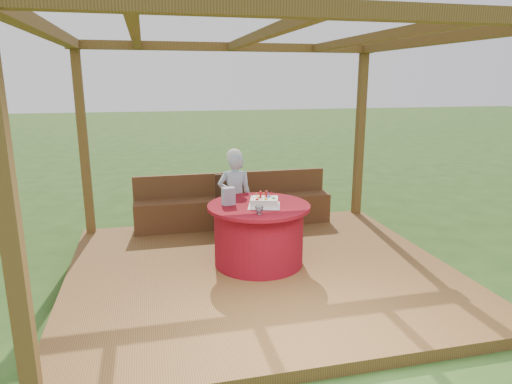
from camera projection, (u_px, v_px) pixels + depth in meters
ground at (261, 277)px, 5.51m from camera, size 60.00×60.00×0.00m
deck at (261, 272)px, 5.50m from camera, size 4.50×4.00×0.12m
pergola at (261, 71)px, 4.93m from camera, size 4.50×4.00×2.72m
bench at (234, 208)px, 7.04m from camera, size 3.00×0.42×0.80m
table at (259, 234)px, 5.54m from camera, size 1.23×1.23×0.75m
chair at (229, 202)px, 6.62m from camera, size 0.47×0.47×0.86m
elderly_woman at (235, 196)px, 6.20m from camera, size 0.49×0.36×1.31m
birthday_cake at (264, 202)px, 5.39m from camera, size 0.46×0.46×0.17m
gift_bag at (228, 196)px, 5.43m from camera, size 0.16×0.12×0.21m
drinking_glass at (259, 210)px, 5.06m from camera, size 0.12×0.12×0.09m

